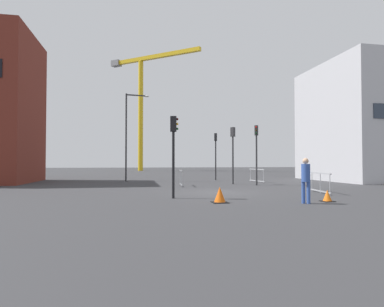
{
  "coord_description": "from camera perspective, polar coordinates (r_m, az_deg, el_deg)",
  "views": [
    {
      "loc": [
        -4.53,
        -17.15,
        1.65
      ],
      "look_at": [
        0.0,
        7.44,
        2.3
      ],
      "focal_mm": 30.54,
      "sensor_mm": 36.0,
      "label": 1
    }
  ],
  "objects": [
    {
      "name": "traffic_cone_on_verge",
      "position": [
        13.37,
        4.88,
        -7.28
      ],
      "size": [
        0.64,
        0.64,
        0.64
      ],
      "color": "black",
      "rests_on": "ground"
    },
    {
      "name": "safety_barrier_mid_span",
      "position": [
        18.66,
        21.51,
        -4.72
      ],
      "size": [
        0.43,
        2.45,
        1.08
      ],
      "color": "#9EA0A5",
      "rests_on": "ground"
    },
    {
      "name": "traffic_light_verge",
      "position": [
        14.85,
        -3.25,
        1.88
      ],
      "size": [
        0.38,
        0.28,
        3.73
      ],
      "color": "black",
      "rests_on": "ground"
    },
    {
      "name": "traffic_cone_by_barrier",
      "position": [
        14.78,
        22.56,
        -6.9
      ],
      "size": [
        0.49,
        0.49,
        0.49
      ],
      "color": "black",
      "rests_on": "ground"
    },
    {
      "name": "safety_barrier_front",
      "position": [
        27.33,
        11.24,
        -3.73
      ],
      "size": [
        0.4,
        2.29,
        1.08
      ],
      "color": "#B2B5BA",
      "rests_on": "ground"
    },
    {
      "name": "office_block",
      "position": [
        34.35,
        30.27,
        4.58
      ],
      "size": [
        11.87,
        9.97,
        10.31
      ],
      "color": "#B7B7BC",
      "rests_on": "ground"
    },
    {
      "name": "traffic_light_crosswalk",
      "position": [
        29.85,
        4.16,
        0.83
      ],
      "size": [
        0.31,
        0.39,
        4.27
      ],
      "color": "#232326",
      "rests_on": "ground"
    },
    {
      "name": "pedestrian_walking",
      "position": [
        13.73,
        19.25,
        -3.88
      ],
      "size": [
        0.34,
        0.34,
        1.81
      ],
      "color": "#33519E",
      "rests_on": "ground"
    },
    {
      "name": "construction_crane",
      "position": [
        62.61,
        -8.54,
        10.49
      ],
      "size": [
        15.79,
        12.44,
        21.52
      ],
      "color": "gold",
      "rests_on": "ground"
    },
    {
      "name": "traffic_light_corner",
      "position": [
        23.47,
        11.19,
        1.42
      ],
      "size": [
        0.34,
        0.39,
        4.23
      ],
      "color": "#2D2D30",
      "rests_on": "ground"
    },
    {
      "name": "traffic_light_median",
      "position": [
        24.56,
        7.14,
        1.29
      ],
      "size": [
        0.36,
        0.38,
        4.24
      ],
      "color": "#2D2D30",
      "rests_on": "ground"
    },
    {
      "name": "streetlamp_tall",
      "position": [
        28.58,
        -10.93,
        4.18
      ],
      "size": [
        2.03,
        0.45,
        7.52
      ],
      "color": "#2D2D30",
      "rests_on": "ground"
    },
    {
      "name": "safety_barrier_rear",
      "position": [
        22.41,
        -1.92,
        -4.26
      ],
      "size": [
        0.23,
        2.23,
        1.08
      ],
      "color": "gray",
      "rests_on": "ground"
    },
    {
      "name": "ground",
      "position": [
        17.81,
        4.38,
        -6.79
      ],
      "size": [
        160.0,
        160.0,
        0.0
      ],
      "primitive_type": "plane",
      "color": "#333335"
    }
  ]
}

